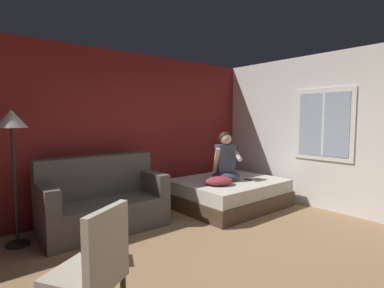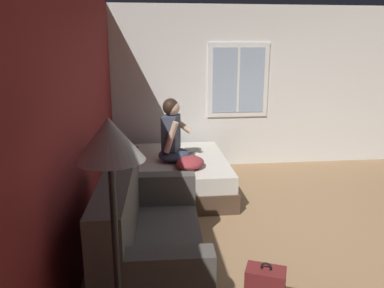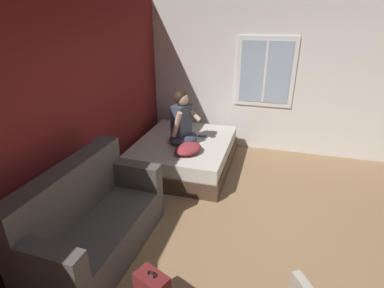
{
  "view_description": "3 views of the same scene",
  "coord_description": "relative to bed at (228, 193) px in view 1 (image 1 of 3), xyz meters",
  "views": [
    {
      "loc": [
        -2.12,
        -2.12,
        1.6
      ],
      "look_at": [
        0.93,
        1.56,
        1.18
      ],
      "focal_mm": 28.0,
      "sensor_mm": 36.0,
      "label": 1
    },
    {
      "loc": [
        -3.35,
        1.86,
        2.04
      ],
      "look_at": [
        0.55,
        1.44,
        1.02
      ],
      "focal_mm": 35.0,
      "sensor_mm": 36.0,
      "label": 2
    },
    {
      "loc": [
        -2.64,
        0.17,
        2.5
      ],
      "look_at": [
        0.96,
        1.2,
        0.82
      ],
      "focal_mm": 28.0,
      "sensor_mm": 36.0,
      "label": 3
    }
  ],
  "objects": [
    {
      "name": "throw_pillow",
      "position": [
        -0.44,
        -0.2,
        0.31
      ],
      "size": [
        0.58,
        0.51,
        0.14
      ],
      "primitive_type": "ellipsoid",
      "rotation": [
        0.0,
        0.0,
        -0.39
      ],
      "color": "#993338",
      "rests_on": "bed"
    },
    {
      "name": "side_chair",
      "position": [
        -3.16,
        -1.67,
        0.3
      ],
      "size": [
        0.63,
        0.63,
        0.98
      ],
      "color": "#382D23",
      "rests_on": "ground"
    },
    {
      "name": "cell_phone",
      "position": [
        0.26,
        -0.24,
        0.25
      ],
      "size": [
        0.09,
        0.15,
        0.01
      ],
      "primitive_type": "cube",
      "rotation": [
        0.0,
        0.0,
        0.19
      ],
      "color": "black",
      "rests_on": "bed"
    },
    {
      "name": "backpack",
      "position": [
        -2.7,
        -0.55,
        -0.04
      ],
      "size": [
        0.32,
        0.35,
        0.46
      ],
      "color": "maroon",
      "rests_on": "ground"
    },
    {
      "name": "bed",
      "position": [
        0.0,
        0.0,
        0.0
      ],
      "size": [
        1.86,
        1.56,
        0.48
      ],
      "color": "#4C3828",
      "rests_on": "ground"
    },
    {
      "name": "couch",
      "position": [
        -2.22,
        0.36,
        0.16
      ],
      "size": [
        1.72,
        0.87,
        1.04
      ],
      "color": "#514C47",
      "rests_on": "ground"
    },
    {
      "name": "wall_side_with_window",
      "position": [
        1.2,
        -1.57,
        1.12
      ],
      "size": [
        0.19,
        6.44,
        2.7
      ],
      "color": "silver",
      "rests_on": "ground"
    },
    {
      "name": "floor_lamp",
      "position": [
        -3.29,
        0.5,
        1.19
      ],
      "size": [
        0.36,
        0.36,
        1.7
      ],
      "color": "black",
      "rests_on": "ground"
    },
    {
      "name": "ground_plane",
      "position": [
        -1.79,
        -1.58,
        -0.24
      ],
      "size": [
        40.0,
        40.0,
        0.0
      ],
      "primitive_type": "plane",
      "color": "#93704C"
    },
    {
      "name": "wall_back_accent",
      "position": [
        -1.79,
        1.02,
        1.11
      ],
      "size": [
        10.82,
        0.16,
        2.7
      ],
      "primitive_type": "cube",
      "color": "maroon",
      "rests_on": "ground"
    },
    {
      "name": "person_seated",
      "position": [
        -0.07,
        0.01,
        0.6
      ],
      "size": [
        0.63,
        0.57,
        0.88
      ],
      "color": "#383D51",
      "rests_on": "bed"
    }
  ]
}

